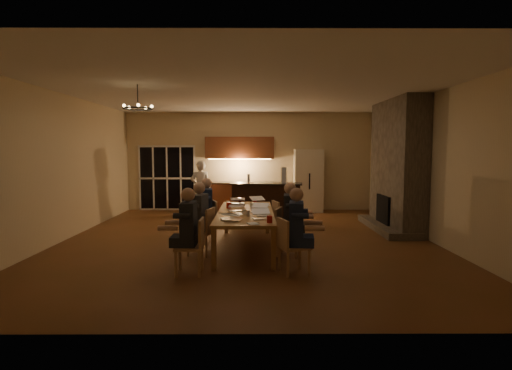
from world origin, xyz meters
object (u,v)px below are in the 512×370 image
Objects in this scene: plate_left at (227,218)px; laptop_c at (236,205)px; laptop_e at (238,199)px; chair_left_far at (205,222)px; chair_right_near at (294,246)px; can_right at (263,206)px; bar_island at (267,203)px; laptop_d at (259,207)px; chair_right_far at (284,222)px; plate_far at (264,206)px; redcup_near at (270,219)px; bar_blender at (284,175)px; person_left_near at (189,231)px; laptop_b at (262,213)px; redcup_far at (255,199)px; person_left_far at (207,210)px; chair_left_mid at (201,231)px; can_cola at (240,200)px; bar_bottle at (249,178)px; person_left_mid at (200,219)px; dining_table at (246,230)px; mug_front at (244,212)px; laptop_a at (232,214)px; chandelier at (138,109)px; mug_back at (228,203)px; laptop_f at (259,199)px; chair_right_mid at (289,232)px; person_right_mid at (290,219)px; can_silver at (248,213)px; chair_left_near at (189,246)px; plate_near at (262,216)px; person_right_near at (296,231)px; mug_mid at (252,205)px; refrigerator at (308,181)px.

laptop_c is at bearing 83.43° from plate_left.
chair_left_far is at bearing 44.54° from laptop_e.
chair_right_near is 2.04m from can_right.
bar_island is 3.10m from laptop_d.
chair_right_far is 3.45× the size of plate_far.
bar_blender is at bearing 82.42° from redcup_near.
person_left_near is at bearing -113.02° from laptop_d.
laptop_b and laptop_c have the same top height.
laptop_d is at bearing -87.14° from redcup_far.
chair_left_mid is at bearing -7.19° from person_left_far.
chair_right_far reaches higher than can_cola.
bar_island is 2.17× the size of chair_right_near.
chair_left_far is (-0.03, 1.02, 0.00)m from chair_left_mid.
person_left_mid is at bearing -103.97° from bar_bottle.
dining_table is 30.51× the size of mug_front.
bar_blender is at bearing 134.26° from person_left_far.
laptop_a is (-0.73, -3.96, 0.32)m from bar_island.
bar_blender is (0.99, 2.90, 0.92)m from dining_table.
redcup_near and can_cola have the same top height.
chandelier is (-1.17, -0.94, 2.06)m from person_left_far.
mug_back is 0.83× the size of can_right.
laptop_b is at bearing 109.07° from redcup_near.
laptop_d is 1.00× the size of laptop_f.
chair_right_mid is 2.78× the size of laptop_f.
person_right_mid and person_left_far have the same top height.
can_silver is (0.91, -0.13, 0.12)m from person_left_mid.
laptop_a is at bearing 131.85° from chair_right_mid.
chair_left_near is 7.42× the size of can_cola.
redcup_far is 2.04m from plate_near.
person_left_far is 0.88m from laptop_e.
person_left_near is 13.80× the size of mug_back.
bar_blender reaches higher than redcup_far.
bar_island is 1.40× the size of person_right_near.
laptop_a is 2.13m from laptop_f.
laptop_c is 3.20× the size of mug_mid.
refrigerator is 6.25× the size of laptop_e.
bar_bottle reaches higher than chair_right_near.
redcup_near is 2.05m from plate_far.
chair_left_far reaches higher than can_silver.
dining_table is at bearing 120.59° from plate_near.
can_right is 2.73m from bar_bottle.
laptop_c is 0.60m from can_right.
laptop_a is at bearing 131.39° from chair_right_far.
laptop_d is 0.96m from plate_left.
mug_back is 1.60m from plate_near.
refrigerator is 5.26m from laptop_d.
plate_near is (0.54, 0.45, -0.10)m from laptop_a.
laptop_f is (0.29, 1.07, 0.49)m from dining_table.
chandelier is (-1.14, 1.33, 2.31)m from chair_left_near.
bar_blender is at bearing -20.20° from chair_right_near.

